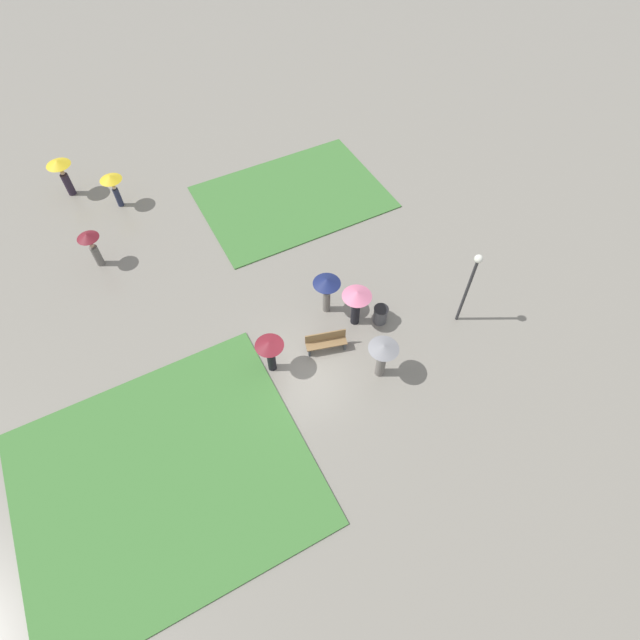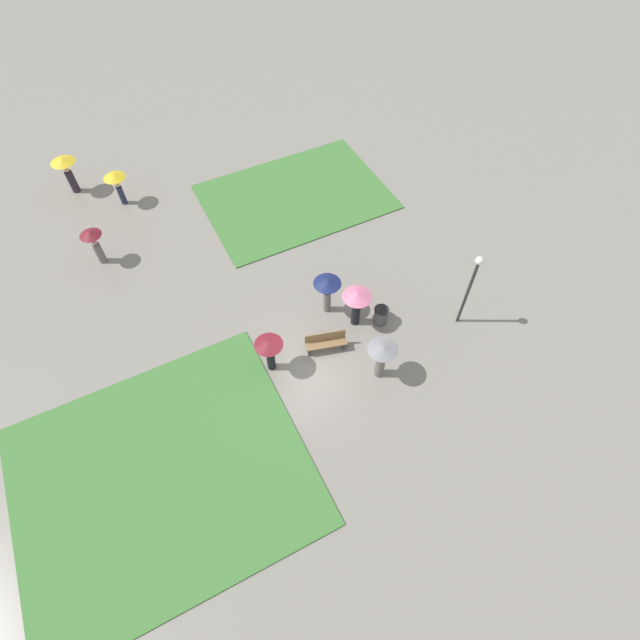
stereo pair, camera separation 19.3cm
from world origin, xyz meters
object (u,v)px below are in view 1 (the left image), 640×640
at_px(lamp_post, 471,280).
at_px(crowd_person_pink, 357,300).
at_px(lone_walker_far_path, 91,244).
at_px(lone_walker_mid_plaza, 61,170).
at_px(crowd_person_maroon, 270,349).
at_px(crowd_person_navy, 327,287).
at_px(park_bench, 326,341).
at_px(lone_walker_near_lawn, 112,183).
at_px(crowd_person_grey, 383,354).
at_px(trash_bin, 380,315).

xyz_separation_m(lamp_post, crowd_person_pink, (-3.80, 1.87, -1.06)).
bearing_deg(lone_walker_far_path, lone_walker_mid_plaza, -139.92).
relative_size(crowd_person_maroon, crowd_person_pink, 0.93).
bearing_deg(crowd_person_navy, park_bench, 31.43).
bearing_deg(lone_walker_far_path, crowd_person_pink, 84.86).
height_order(park_bench, lamp_post, lamp_post).
bearing_deg(lone_walker_far_path, lone_walker_near_lawn, -168.82).
xyz_separation_m(park_bench, lone_walker_near_lawn, (-4.98, 12.28, 0.89)).
relative_size(park_bench, crowd_person_navy, 0.87).
bearing_deg(park_bench, crowd_person_maroon, -168.58).
xyz_separation_m(lamp_post, crowd_person_grey, (-4.20, -0.68, -1.16)).
distance_m(crowd_person_pink, lone_walker_near_lawn, 13.45).
distance_m(park_bench, crowd_person_grey, 2.49).
relative_size(trash_bin, crowd_person_pink, 0.43).
bearing_deg(crowd_person_grey, crowd_person_maroon, -22.27).
xyz_separation_m(crowd_person_navy, crowd_person_pink, (0.73, -1.11, -0.05)).
distance_m(crowd_person_navy, crowd_person_pink, 1.33).
distance_m(park_bench, lamp_post, 5.97).
distance_m(crowd_person_navy, crowd_person_grey, 3.68).
relative_size(crowd_person_grey, lone_walker_mid_plaza, 0.96).
distance_m(trash_bin, crowd_person_navy, 2.51).
bearing_deg(crowd_person_grey, lone_walker_mid_plaza, -54.41).
bearing_deg(crowd_person_pink, lone_walker_near_lawn, -19.81).
height_order(lamp_post, lone_walker_near_lawn, lamp_post).
relative_size(park_bench, lone_walker_near_lawn, 0.94).
relative_size(crowd_person_navy, lone_walker_near_lawn, 1.09).
height_order(trash_bin, crowd_person_grey, crowd_person_grey).
xyz_separation_m(park_bench, lone_walker_far_path, (-6.81, 8.78, 0.80)).
height_order(lamp_post, trash_bin, lamp_post).
distance_m(lamp_post, lone_walker_mid_plaza, 19.96).
relative_size(trash_bin, crowd_person_grey, 0.43).
relative_size(crowd_person_pink, lone_walker_near_lawn, 1.08).
relative_size(park_bench, lone_walker_mid_plaza, 0.84).
xyz_separation_m(crowd_person_grey, lone_walker_far_path, (-8.08, 10.74, -0.05)).
bearing_deg(crowd_person_maroon, crowd_person_grey, -34.43).
distance_m(crowd_person_maroon, lone_walker_mid_plaza, 14.91).
bearing_deg(lone_walker_mid_plaza, crowd_person_navy, 55.60).
bearing_deg(trash_bin, crowd_person_navy, 136.86).
distance_m(lamp_post, crowd_person_maroon, 7.95).
height_order(trash_bin, crowd_person_navy, crowd_person_navy).
bearing_deg(crowd_person_pink, crowd_person_navy, -16.00).
distance_m(crowd_person_grey, lone_walker_near_lawn, 15.55).
bearing_deg(crowd_person_navy, crowd_person_maroon, -4.00).
distance_m(trash_bin, crowd_person_maroon, 4.95).
relative_size(lone_walker_mid_plaza, lone_walker_near_lawn, 1.12).
height_order(lamp_post, crowd_person_navy, lamp_post).
distance_m(lone_walker_mid_plaza, lone_walker_near_lawn, 2.83).
distance_m(lone_walker_far_path, lone_walker_near_lawn, 3.96).
bearing_deg(lamp_post, lone_walker_far_path, 140.69).
height_order(crowd_person_navy, lone_walker_far_path, crowd_person_navy).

